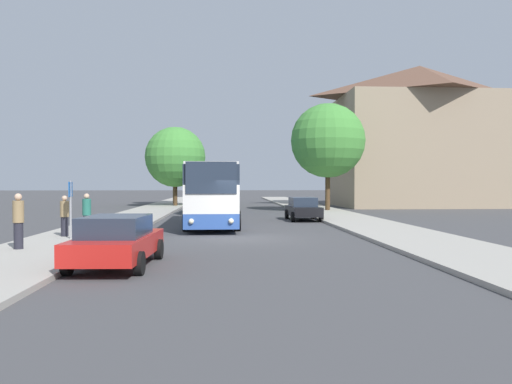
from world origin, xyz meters
TOP-DOWN VIEW (x-y plane):
  - ground_plane at (0.00, 0.00)m, footprint 300.00×300.00m
  - sidewalk_left at (-7.00, 0.00)m, footprint 4.00×120.00m
  - sidewalk_right at (7.00, 0.00)m, footprint 4.00×120.00m
  - building_right_background at (18.94, 28.57)m, footprint 16.22×10.70m
  - bus_front at (-1.57, 6.61)m, footprint 2.97×10.85m
  - bus_middle at (-1.79, 20.02)m, footprint 3.02×11.62m
  - parked_car_left_curb at (-3.91, -6.94)m, footprint 2.21×4.51m
  - parked_car_right_near at (4.12, 10.37)m, footprint 2.02×4.19m
  - bus_stop_sign at (-7.05, -0.82)m, footprint 0.08×0.45m
  - pedestrian_waiting_near at (-7.81, -3.99)m, footprint 0.36×0.36m
  - pedestrian_waiting_far at (-6.77, 0.50)m, footprint 0.36×0.36m
  - pedestrian_walking_back at (-7.55, 0.04)m, footprint 0.36×0.36m
  - tree_left_near at (-5.82, 28.94)m, footprint 6.00×6.00m
  - tree_left_far at (-6.44, 34.35)m, footprint 5.12×5.12m
  - tree_right_near at (7.64, 19.67)m, footprint 6.14×6.14m

SIDE VIEW (x-z plane):
  - ground_plane at x=0.00m, z-range 0.00..0.00m
  - sidewalk_left at x=-7.00m, z-range 0.00..0.15m
  - sidewalk_right at x=7.00m, z-range 0.00..0.15m
  - parked_car_left_curb at x=-3.91m, z-range 0.03..1.48m
  - parked_car_right_near at x=4.12m, z-range 0.03..1.49m
  - pedestrian_walking_back at x=-7.55m, z-range 0.16..1.86m
  - pedestrian_waiting_far at x=-6.77m, z-range 0.16..1.94m
  - pedestrian_waiting_near at x=-7.81m, z-range 0.17..2.04m
  - bus_stop_sign at x=-7.05m, z-range 0.44..2.76m
  - bus_middle at x=-1.79m, z-range 0.12..3.33m
  - bus_front at x=-1.57m, z-range 0.12..3.48m
  - tree_left_near at x=-5.82m, z-range 1.06..8.90m
  - tree_left_far at x=-6.44m, z-range 1.66..9.85m
  - tree_right_near at x=7.64m, z-range 1.48..10.30m
  - building_right_background at x=18.94m, z-range 0.00..14.34m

